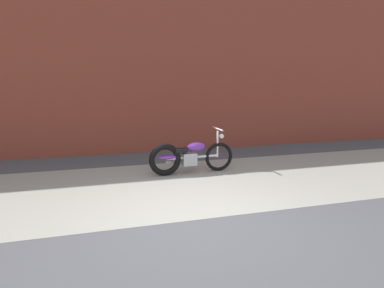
% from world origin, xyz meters
% --- Properties ---
extents(ground_plane, '(80.00, 80.00, 0.00)m').
position_xyz_m(ground_plane, '(0.00, 0.00, 0.00)').
color(ground_plane, '#47474C').
extents(sidewalk_slab, '(36.00, 3.50, 0.01)m').
position_xyz_m(sidewalk_slab, '(0.00, 1.75, 0.00)').
color(sidewalk_slab, gray).
rests_on(sidewalk_slab, ground).
extents(brick_building_wall, '(36.00, 0.50, 6.33)m').
position_xyz_m(brick_building_wall, '(0.00, 5.20, 3.17)').
color(brick_building_wall, brown).
rests_on(brick_building_wall, ground).
extents(motorcycle_purple, '(2.01, 0.58, 1.03)m').
position_xyz_m(motorcycle_purple, '(0.47, 2.45, 0.40)').
color(motorcycle_purple, black).
rests_on(motorcycle_purple, ground).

